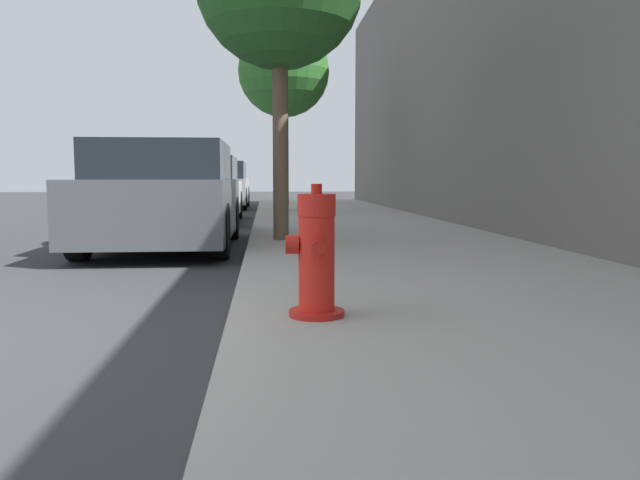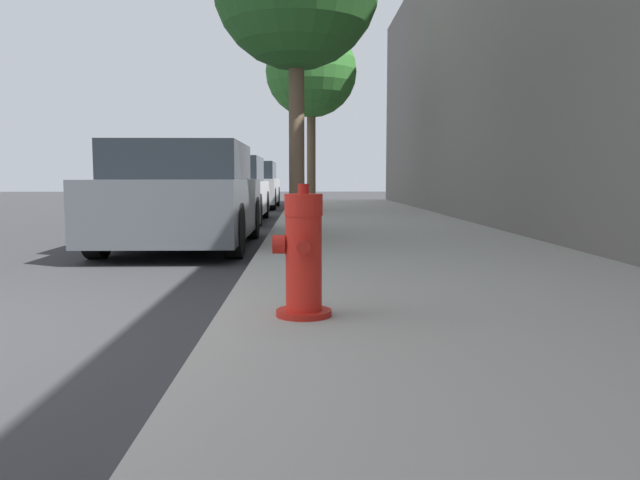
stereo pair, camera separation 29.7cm
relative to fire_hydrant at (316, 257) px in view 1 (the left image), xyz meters
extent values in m
cube|color=#99968E|center=(1.26, -0.30, -0.42)|extent=(3.55, 40.00, 0.15)
cylinder|color=red|center=(0.00, 0.00, -0.33)|extent=(0.33, 0.33, 0.04)
cylinder|color=red|center=(0.00, 0.00, -0.04)|extent=(0.21, 0.21, 0.55)
cylinder|color=red|center=(0.00, 0.00, 0.30)|extent=(0.22, 0.22, 0.13)
cylinder|color=red|center=(0.00, 0.00, 0.39)|extent=(0.06, 0.06, 0.06)
cylinder|color=red|center=(0.00, -0.14, 0.07)|extent=(0.08, 0.06, 0.08)
cylinder|color=red|center=(0.00, 0.14, 0.07)|extent=(0.08, 0.06, 0.08)
cylinder|color=red|center=(-0.14, 0.00, 0.07)|extent=(0.07, 0.11, 0.11)
cube|color=#4C5156|center=(-1.63, 4.98, 0.06)|extent=(1.78, 3.92, 0.75)
cube|color=black|center=(-1.63, 4.83, 0.68)|extent=(1.64, 2.16, 0.48)
cylinder|color=black|center=(-2.44, 6.20, -0.16)|extent=(0.20, 0.66, 0.66)
cylinder|color=black|center=(-0.82, 6.20, -0.16)|extent=(0.20, 0.66, 0.66)
cylinder|color=black|center=(-2.44, 3.77, -0.16)|extent=(0.20, 0.66, 0.66)
cylinder|color=black|center=(-0.82, 3.77, -0.16)|extent=(0.20, 0.66, 0.66)
cube|color=silver|center=(-1.71, 9.97, 0.03)|extent=(1.68, 3.88, 0.69)
cube|color=black|center=(-1.71, 9.81, 0.64)|extent=(1.54, 2.13, 0.53)
cylinder|color=black|center=(-2.47, 11.17, -0.17)|extent=(0.20, 0.64, 0.64)
cylinder|color=black|center=(-0.95, 11.17, -0.17)|extent=(0.20, 0.64, 0.64)
cylinder|color=black|center=(-2.47, 8.76, -0.17)|extent=(0.20, 0.64, 0.64)
cylinder|color=black|center=(-0.95, 8.76, -0.17)|extent=(0.20, 0.64, 0.64)
cube|color=#B7B7BC|center=(-1.77, 16.19, 0.06)|extent=(1.81, 4.23, 0.74)
cube|color=black|center=(-1.77, 16.02, 0.69)|extent=(1.67, 2.32, 0.53)
cylinder|color=black|center=(-2.60, 17.50, -0.17)|extent=(0.20, 0.65, 0.65)
cylinder|color=black|center=(-0.95, 17.50, -0.17)|extent=(0.20, 0.65, 0.65)
cylinder|color=black|center=(-2.60, 14.88, -0.17)|extent=(0.20, 0.65, 0.65)
cylinder|color=black|center=(-0.95, 14.88, -0.17)|extent=(0.20, 0.65, 0.65)
cylinder|color=brown|center=(-0.09, 4.56, 0.93)|extent=(0.20, 0.20, 2.55)
cylinder|color=brown|center=(0.17, 11.92, 0.99)|extent=(0.21, 0.21, 2.67)
sphere|color=#2D6B28|center=(0.17, 11.92, 3.04)|extent=(2.22, 2.22, 2.22)
camera|label=1|loc=(-0.28, -3.57, 0.46)|focal=35.00mm
camera|label=2|loc=(0.01, -3.58, 0.46)|focal=35.00mm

